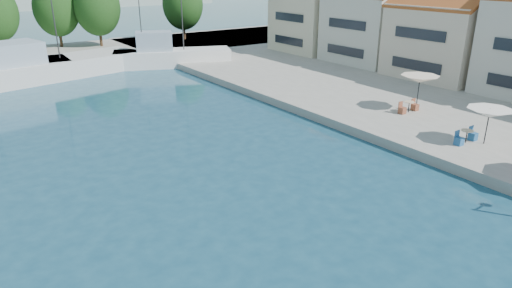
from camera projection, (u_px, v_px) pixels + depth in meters
quay_right at (459, 88)px, 39.91m from camera, size 32.00×92.00×0.60m
quay_far at (12, 60)px, 52.25m from camera, size 90.00×16.00×0.60m
building_04 at (450, 28)px, 41.58m from camera, size 9.00×8.80×9.20m
building_05 at (374, 17)px, 48.39m from camera, size 8.40×8.80×9.70m
building_06 at (317, 9)px, 55.20m from camera, size 9.00×8.80×10.20m
trawler_03 at (36, 69)px, 43.74m from camera, size 20.58×9.26×10.20m
trawler_04 at (170, 57)px, 50.01m from camera, size 12.81×7.72×10.20m
tree_06 at (56, 8)px, 57.58m from camera, size 5.64×5.64×8.35m
tree_07 at (97, 7)px, 57.99m from camera, size 5.76×5.76×8.53m
tree_08 at (183, 4)px, 63.98m from camera, size 5.67×5.67×8.40m
umbrella_white at (490, 113)px, 25.70m from camera, size 2.55×2.55×2.11m
umbrella_cream at (420, 79)px, 32.02m from camera, size 2.69×2.69×2.48m
cafe_table_02 at (466, 138)px, 26.44m from camera, size 1.82×0.70×0.76m
cafe_table_03 at (409, 108)px, 32.10m from camera, size 1.82×0.70×0.76m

